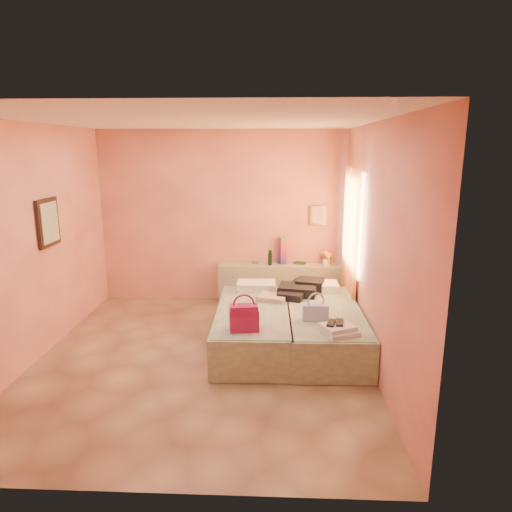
% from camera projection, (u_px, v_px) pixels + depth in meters
% --- Properties ---
extents(ground, '(4.50, 4.50, 0.00)m').
position_uv_depth(ground, '(203.00, 358.00, 5.58)').
color(ground, tan).
rests_on(ground, ground).
extents(room_walls, '(4.02, 4.51, 2.81)m').
position_uv_depth(room_walls, '(223.00, 207.00, 5.71)').
color(room_walls, '#FAA285').
rests_on(room_walls, ground).
extents(headboard_ledge, '(2.05, 0.30, 0.65)m').
position_uv_depth(headboard_ledge, '(281.00, 284.00, 7.51)').
color(headboard_ledge, '#979E81').
rests_on(headboard_ledge, ground).
extents(bed_left, '(0.94, 2.02, 0.50)m').
position_uv_depth(bed_left, '(254.00, 327.00, 5.89)').
color(bed_left, '#AEC49E').
rests_on(bed_left, ground).
extents(bed_right, '(0.94, 2.02, 0.50)m').
position_uv_depth(bed_right, '(324.00, 328.00, 5.85)').
color(bed_right, '#AEC49E').
rests_on(bed_right, ground).
extents(water_bottle, '(0.08, 0.08, 0.24)m').
position_uv_depth(water_bottle, '(270.00, 258.00, 7.38)').
color(water_bottle, '#13361D').
rests_on(water_bottle, headboard_ledge).
extents(rainbow_box, '(0.13, 0.13, 0.44)m').
position_uv_depth(rainbow_box, '(282.00, 251.00, 7.46)').
color(rainbow_box, '#9F134F').
rests_on(rainbow_box, headboard_ledge).
extents(small_dish, '(0.11, 0.11, 0.03)m').
position_uv_depth(small_dish, '(255.00, 263.00, 7.51)').
color(small_dish, '#4E8F67').
rests_on(small_dish, headboard_ledge).
extents(green_book, '(0.22, 0.19, 0.03)m').
position_uv_depth(green_book, '(300.00, 263.00, 7.49)').
color(green_book, '#234228').
rests_on(green_book, headboard_ledge).
extents(flower_vase, '(0.26, 0.26, 0.27)m').
position_uv_depth(flower_vase, '(326.00, 257.00, 7.40)').
color(flower_vase, white).
rests_on(flower_vase, headboard_ledge).
extents(magenta_handbag, '(0.35, 0.23, 0.31)m').
position_uv_depth(magenta_handbag, '(244.00, 317.00, 5.12)').
color(magenta_handbag, '#9F134F').
rests_on(magenta_handbag, bed_left).
extents(khaki_garment, '(0.45, 0.40, 0.06)m').
position_uv_depth(khaki_garment, '(272.00, 297.00, 6.18)').
color(khaki_garment, tan).
rests_on(khaki_garment, bed_left).
extents(clothes_pile, '(0.68, 0.68, 0.17)m').
position_uv_depth(clothes_pile, '(301.00, 289.00, 6.38)').
color(clothes_pile, black).
rests_on(clothes_pile, bed_right).
extents(blue_handbag, '(0.30, 0.14, 0.19)m').
position_uv_depth(blue_handbag, '(316.00, 312.00, 5.44)').
color(blue_handbag, '#4351A1').
rests_on(blue_handbag, bed_right).
extents(towel_stack, '(0.44, 0.41, 0.10)m').
position_uv_depth(towel_stack, '(340.00, 330.00, 5.03)').
color(towel_stack, silver).
rests_on(towel_stack, bed_right).
extents(sandal_pair, '(0.21, 0.24, 0.02)m').
position_uv_depth(sandal_pair, '(336.00, 323.00, 5.07)').
color(sandal_pair, black).
rests_on(sandal_pair, towel_stack).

